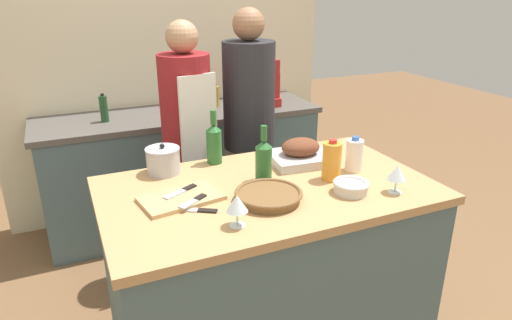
# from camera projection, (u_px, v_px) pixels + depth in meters

# --- Properties ---
(kitchen_island) EXTENTS (1.47, 0.87, 0.93)m
(kitchen_island) POSITION_uv_depth(u_px,v_px,m) (267.00, 272.00, 2.22)
(kitchen_island) COLOR #4C666B
(kitchen_island) RESTS_ON ground_plane
(back_counter) EXTENTS (2.07, 0.60, 0.89)m
(back_counter) POSITION_uv_depth(u_px,v_px,m) (184.00, 168.00, 3.52)
(back_counter) COLOR #4C666B
(back_counter) RESTS_ON ground_plane
(back_wall) EXTENTS (2.57, 0.10, 2.55)m
(back_wall) POSITION_uv_depth(u_px,v_px,m) (166.00, 53.00, 3.51)
(back_wall) COLOR beige
(back_wall) RESTS_ON ground_plane
(roasting_pan) EXTENTS (0.33, 0.28, 0.13)m
(roasting_pan) POSITION_uv_depth(u_px,v_px,m) (300.00, 153.00, 2.31)
(roasting_pan) COLOR #BCBCC1
(roasting_pan) RESTS_ON kitchen_island
(wicker_basket) EXTENTS (0.29, 0.29, 0.04)m
(wicker_basket) POSITION_uv_depth(u_px,v_px,m) (269.00, 195.00, 1.91)
(wicker_basket) COLOR brown
(wicker_basket) RESTS_ON kitchen_island
(cutting_board) EXTENTS (0.36, 0.26, 0.02)m
(cutting_board) POSITION_uv_depth(u_px,v_px,m) (181.00, 198.00, 1.92)
(cutting_board) COLOR tan
(cutting_board) RESTS_ON kitchen_island
(stock_pot) EXTENTS (0.16, 0.16, 0.15)m
(stock_pot) POSITION_uv_depth(u_px,v_px,m) (163.00, 160.00, 2.18)
(stock_pot) COLOR #B7B7BC
(stock_pot) RESTS_ON kitchen_island
(mixing_bowl) EXTENTS (0.16, 0.16, 0.06)m
(mixing_bowl) POSITION_uv_depth(u_px,v_px,m) (351.00, 186.00, 1.98)
(mixing_bowl) COLOR beige
(mixing_bowl) RESTS_ON kitchen_island
(juice_jug) EXTENTS (0.09, 0.09, 0.19)m
(juice_jug) POSITION_uv_depth(u_px,v_px,m) (332.00, 161.00, 2.10)
(juice_jug) COLOR orange
(juice_jug) RESTS_ON kitchen_island
(milk_jug) EXTENTS (0.08, 0.08, 0.17)m
(milk_jug) POSITION_uv_depth(u_px,v_px,m) (355.00, 155.00, 2.19)
(milk_jug) COLOR white
(milk_jug) RESTS_ON kitchen_island
(wine_bottle_green) EXTENTS (0.08, 0.08, 0.28)m
(wine_bottle_green) POSITION_uv_depth(u_px,v_px,m) (214.00, 142.00, 2.28)
(wine_bottle_green) COLOR #28662D
(wine_bottle_green) RESTS_ON kitchen_island
(wine_bottle_dark) EXTENTS (0.08, 0.08, 0.27)m
(wine_bottle_dark) POSITION_uv_depth(u_px,v_px,m) (264.00, 160.00, 2.07)
(wine_bottle_dark) COLOR #28662D
(wine_bottle_dark) RESTS_ON kitchen_island
(wine_glass_left) EXTENTS (0.08, 0.08, 0.13)m
(wine_glass_left) POSITION_uv_depth(u_px,v_px,m) (237.00, 204.00, 1.69)
(wine_glass_left) COLOR silver
(wine_glass_left) RESTS_ON kitchen_island
(wine_glass_right) EXTENTS (0.08, 0.08, 0.13)m
(wine_glass_right) POSITION_uv_depth(u_px,v_px,m) (397.00, 173.00, 1.96)
(wine_glass_right) COLOR silver
(wine_glass_right) RESTS_ON kitchen_island
(knife_chef) EXTENTS (0.19, 0.13, 0.01)m
(knife_chef) POSITION_uv_depth(u_px,v_px,m) (194.00, 210.00, 1.83)
(knife_chef) COLOR #B7B7BC
(knife_chef) RESTS_ON kitchen_island
(knife_paring) EXTENTS (0.16, 0.11, 0.01)m
(knife_paring) POSITION_uv_depth(u_px,v_px,m) (182.00, 191.00, 1.96)
(knife_paring) COLOR #B7B7BC
(knife_paring) RESTS_ON cutting_board
(knife_bread) EXTENTS (0.14, 0.10, 0.01)m
(knife_bread) POSITION_uv_depth(u_px,v_px,m) (194.00, 201.00, 1.87)
(knife_bread) COLOR #B7B7BC
(knife_bread) RESTS_ON cutting_board
(stand_mixer) EXTENTS (0.18, 0.14, 0.35)m
(stand_mixer) POSITION_uv_depth(u_px,v_px,m) (267.00, 87.00, 3.47)
(stand_mixer) COLOR #B22323
(stand_mixer) RESTS_ON back_counter
(condiment_bottle_tall) EXTENTS (0.06, 0.06, 0.17)m
(condiment_bottle_tall) POSITION_uv_depth(u_px,v_px,m) (215.00, 96.00, 3.48)
(condiment_bottle_tall) COLOR #B28E2D
(condiment_bottle_tall) RESTS_ON back_counter
(condiment_bottle_short) EXTENTS (0.07, 0.07, 0.21)m
(condiment_bottle_short) POSITION_uv_depth(u_px,v_px,m) (238.00, 94.00, 3.46)
(condiment_bottle_short) COLOR maroon
(condiment_bottle_short) RESTS_ON back_counter
(condiment_bottle_extra) EXTENTS (0.05, 0.05, 0.20)m
(condiment_bottle_extra) POSITION_uv_depth(u_px,v_px,m) (104.00, 109.00, 3.10)
(condiment_bottle_extra) COLOR #234C28
(condiment_bottle_extra) RESTS_ON back_counter
(person_cook_aproned) EXTENTS (0.30, 0.33, 1.60)m
(person_cook_aproned) POSITION_uv_depth(u_px,v_px,m) (188.00, 141.00, 2.75)
(person_cook_aproned) COLOR beige
(person_cook_aproned) RESTS_ON ground_plane
(person_cook_guest) EXTENTS (0.32, 0.32, 1.65)m
(person_cook_guest) POSITION_uv_depth(u_px,v_px,m) (249.00, 128.00, 2.90)
(person_cook_guest) COLOR beige
(person_cook_guest) RESTS_ON ground_plane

